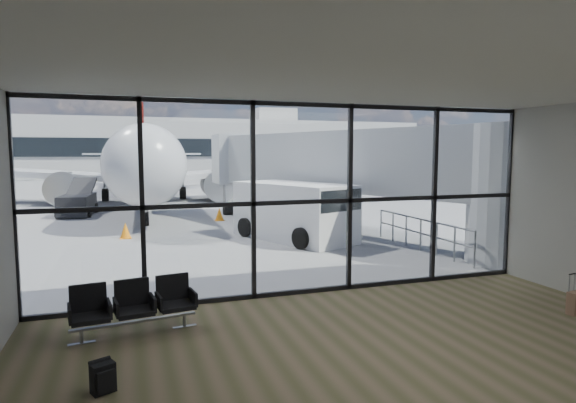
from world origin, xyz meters
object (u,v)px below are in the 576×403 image
backpack (103,378)px  airliner (144,161)px  service_van (296,211)px  belt_loader (78,203)px  suitcase (575,303)px  seating_row (134,304)px

backpack → airliner: 29.42m
backpack → service_van: 12.31m
airliner → belt_loader: bearing=-112.4°
backpack → service_van: (6.54, 10.39, 0.89)m
backpack → suitcase: size_ratio=0.55×
airliner → belt_loader: 9.36m
belt_loader → backpack: bearing=-78.0°
seating_row → suitcase: seating_row is taller
backpack → belt_loader: belt_loader is taller
service_van → belt_loader: bearing=106.6°
service_van → belt_loader: (-8.66, 10.56, -0.47)m
suitcase → service_van: size_ratio=0.16×
seating_row → backpack: bearing=-109.4°
suitcase → airliner: size_ratio=0.02×
seating_row → belt_loader: bearing=89.7°
belt_loader → seating_row: bearing=-76.0°
airliner → service_van: airliner is taller
suitcase → backpack: bearing=172.1°
service_van → belt_loader: size_ratio=1.27×
airliner → belt_loader: size_ratio=8.20×
backpack → belt_loader: 21.06m
seating_row → airliner: bearing=79.4°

